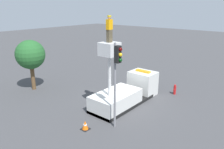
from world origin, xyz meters
TOP-DOWN VIEW (x-y plane):
  - ground_plane at (0.00, 0.00)m, footprint 120.00×120.00m
  - bucket_truck at (0.45, 0.00)m, footprint 6.60×2.23m
  - worker at (-1.57, 0.00)m, footprint 0.40×0.26m
  - traffic_light_pole at (-2.97, -1.75)m, footprint 0.34×0.57m
  - fire_hydrant at (4.62, -2.23)m, footprint 0.46×0.22m
  - traffic_cone_rear at (-4.40, -0.39)m, footprint 0.50×0.50m
  - tree_left_bg at (-2.64, 8.38)m, footprint 2.61×2.61m

SIDE VIEW (x-z plane):
  - ground_plane at x=0.00m, z-range 0.00..0.00m
  - traffic_cone_rear at x=-4.40m, z-range -0.02..0.57m
  - fire_hydrant at x=4.62m, z-range -0.01..0.89m
  - bucket_truck at x=0.45m, z-range -1.63..3.48m
  - tree_left_bg at x=-2.64m, z-range 0.96..5.56m
  - traffic_light_pole at x=-2.97m, z-range 1.12..6.55m
  - worker at x=-1.57m, z-range 5.12..6.86m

